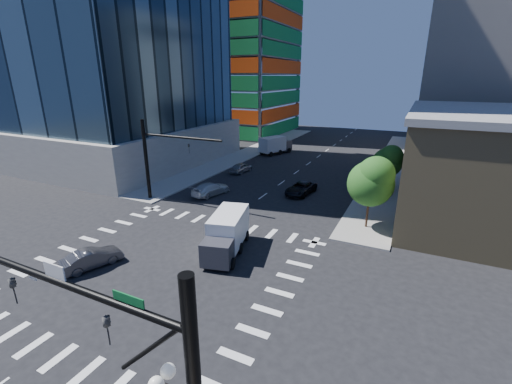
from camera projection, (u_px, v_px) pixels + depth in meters
The scene contains 15 objects.
ground at pixel (162, 268), 25.39m from camera, with size 160.00×160.00×0.00m, color black.
road_markings at pixel (162, 268), 25.39m from camera, with size 20.00×20.00×0.01m, color silver.
sidewalk_ne at pixel (392, 166), 54.37m from camera, with size 5.00×60.00×0.15m, color #9A9591.
sidewalk_nw at pixel (251, 152), 64.66m from camera, with size 5.00×60.00×0.15m, color #9A9591.
construction_building at pixel (236, 28), 81.66m from camera, with size 25.16×34.50×70.60m.
bg_building_ne at pixel (504, 74), 56.76m from camera, with size 24.00×30.00×28.00m, color slate.
signal_mast_nw at pixel (156, 154), 37.57m from camera, with size 10.20×0.40×9.00m.
tree_south at pixel (372, 181), 30.57m from camera, with size 4.16×4.16×6.82m.
tree_north at pixel (389, 161), 40.91m from camera, with size 3.54×3.52×5.78m.
car_nb_far at pixel (301, 188), 41.31m from camera, with size 2.38×5.16×1.43m, color black.
car_sb_near at pixel (211, 189), 41.03m from camera, with size 2.09×5.15×1.49m, color white.
car_sb_mid at pixel (241, 168), 50.76m from camera, with size 1.69×4.19×1.43m, color #96979D.
car_sb_cross at pixel (92, 258), 25.42m from camera, with size 1.50×4.29×1.41m, color #444348.
box_truck_near at pixel (226, 238), 27.20m from camera, with size 3.91×6.35×3.10m.
box_truck_far at pixel (276, 146), 62.99m from camera, with size 4.59×6.53×3.15m.
Camera 1 is at (15.96, -17.00, 13.50)m, focal length 24.00 mm.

